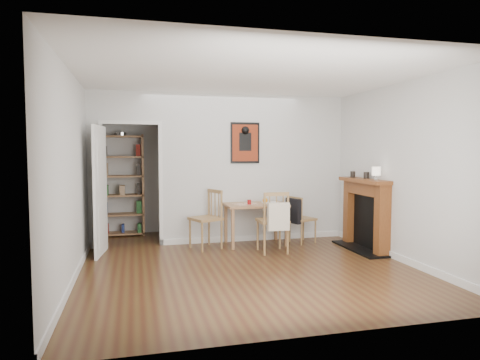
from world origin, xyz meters
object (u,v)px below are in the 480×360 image
object	(u,v)px
notebook	(270,202)
ceramic_jar_a	(366,175)
chair_front	(273,221)
chair_left	(206,219)
mantel_lamp	(376,172)
ceramic_jar_b	(353,174)
dining_table	(256,209)
red_glass	(249,202)
chair_right	(302,219)
fireplace	(366,212)
bookshelf	(122,186)
orange_fruit	(265,200)

from	to	relation	value
notebook	ceramic_jar_a	size ratio (longest dim) A/B	2.59
chair_front	notebook	distance (m)	0.72
chair_left	notebook	size ratio (longest dim) A/B	3.50
chair_front	mantel_lamp	bearing A→B (deg)	-19.71
chair_front	ceramic_jar_b	distance (m)	1.65
dining_table	red_glass	world-z (taller)	red_glass
chair_right	red_glass	bearing A→B (deg)	-177.22
fireplace	chair_right	bearing A→B (deg)	138.76
bookshelf	fireplace	xyz separation A→B (m)	(3.89, -2.15, -0.33)
orange_fruit	bookshelf	bearing A→B (deg)	151.30
ceramic_jar_a	orange_fruit	bearing A→B (deg)	152.20
mantel_lamp	notebook	bearing A→B (deg)	137.76
mantel_lamp	bookshelf	bearing A→B (deg)	146.76
dining_table	chair_left	world-z (taller)	chair_left
dining_table	bookshelf	world-z (taller)	bookshelf
chair_left	chair_front	distance (m)	1.12
bookshelf	mantel_lamp	distance (m)	4.60
chair_right	notebook	size ratio (longest dim) A/B	2.95
chair_left	mantel_lamp	size ratio (longest dim) A/B	4.65
fireplace	chair_left	bearing A→B (deg)	164.93
bookshelf	orange_fruit	xyz separation A→B (m)	(2.42, -1.33, -0.20)
dining_table	notebook	distance (m)	0.31
chair_right	dining_table	bearing A→B (deg)	177.26
chair_front	ceramic_jar_b	xyz separation A→B (m)	(1.48, 0.17, 0.71)
dining_table	ceramic_jar_a	size ratio (longest dim) A/B	9.65
chair_right	ceramic_jar_a	size ratio (longest dim) A/B	7.62
red_glass	chair_right	bearing A→B (deg)	2.78
ceramic_jar_a	fireplace	bearing A→B (deg)	-113.60
ceramic_jar_b	notebook	bearing A→B (deg)	159.45
chair_left	orange_fruit	bearing A→B (deg)	7.54
chair_front	ceramic_jar_a	xyz separation A→B (m)	(1.56, -0.13, 0.72)
chair_left	notebook	world-z (taller)	chair_left
notebook	dining_table	bearing A→B (deg)	-165.49
chair_right	notebook	distance (m)	0.63
orange_fruit	chair_front	bearing A→B (deg)	-96.51
bookshelf	ceramic_jar_b	world-z (taller)	bookshelf
chair_right	chair_left	bearing A→B (deg)	-178.66
red_glass	ceramic_jar_a	xyz separation A→B (m)	(1.81, -0.63, 0.46)
ceramic_jar_b	chair_left	bearing A→B (deg)	172.20
orange_fruit	mantel_lamp	bearing A→B (deg)	-40.05
chair_right	fireplace	world-z (taller)	fireplace
chair_right	notebook	world-z (taller)	chair_right
bookshelf	ceramic_jar_b	size ratio (longest dim) A/B	18.15
dining_table	chair_right	size ratio (longest dim) A/B	1.27
ceramic_jar_a	chair_left	bearing A→B (deg)	165.90
chair_left	orange_fruit	size ratio (longest dim) A/B	11.00
chair_right	chair_front	world-z (taller)	chair_front
dining_table	mantel_lamp	bearing A→B (deg)	-35.09
chair_right	red_glass	world-z (taller)	chair_right
chair_front	ceramic_jar_a	world-z (taller)	ceramic_jar_a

